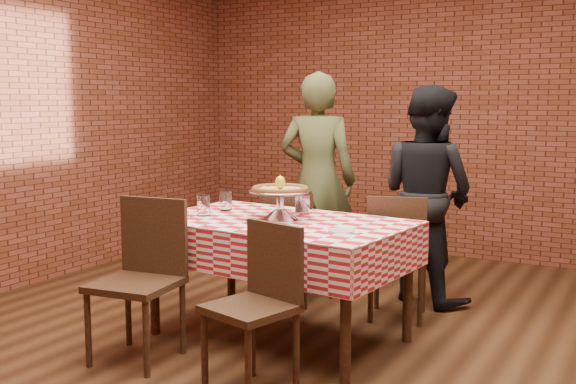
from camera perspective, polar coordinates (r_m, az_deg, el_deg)
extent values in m
plane|color=black|center=(4.14, 2.23, -13.56)|extent=(6.00, 6.00, 0.00)
plane|color=maroon|center=(6.67, 14.14, 7.03)|extent=(5.50, 0.00, 5.50)
cube|color=#442D1B|center=(4.35, -0.76, -7.30)|extent=(1.64, 1.08, 0.75)
cylinder|color=#C7B791|center=(4.26, -0.65, 0.18)|extent=(0.44, 0.44, 0.03)
ellipsoid|color=yellow|center=(4.26, -0.66, 0.81)|extent=(0.08, 0.08, 0.08)
cylinder|color=white|center=(4.44, -7.02, -1.12)|extent=(0.09, 0.09, 0.13)
cylinder|color=white|center=(4.64, -5.20, -0.72)|extent=(0.09, 0.09, 0.13)
cylinder|color=white|center=(3.89, 4.49, -3.22)|extent=(0.17, 0.17, 0.01)
cube|color=white|center=(3.82, 4.39, -3.49)|extent=(0.06, 0.04, 0.00)
cube|color=white|center=(3.87, 5.61, -3.37)|extent=(0.06, 0.05, 0.00)
cube|color=silver|center=(4.47, 1.35, -0.95)|extent=(0.11, 0.10, 0.14)
imported|color=#454928|center=(5.53, 2.45, 1.01)|extent=(0.70, 0.54, 1.72)
imported|color=black|center=(5.20, 11.45, -0.18)|extent=(0.95, 0.85, 1.60)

